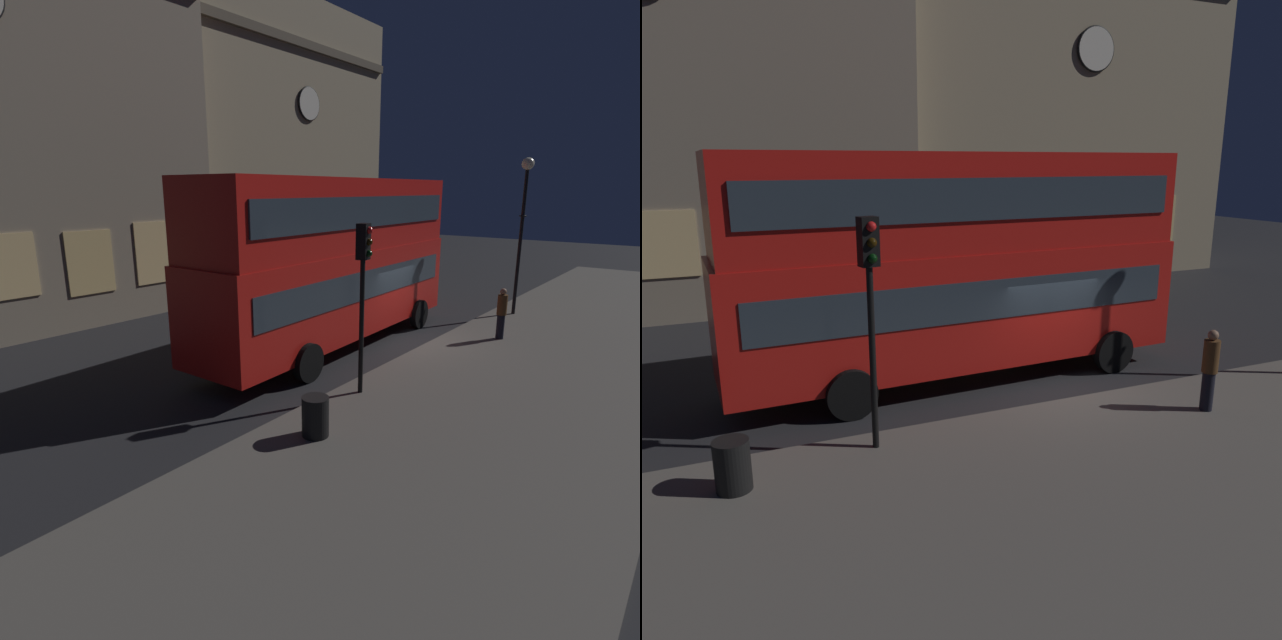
{
  "view_description": "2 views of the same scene",
  "coord_description": "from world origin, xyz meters",
  "views": [
    {
      "loc": [
        -14.84,
        -8.01,
        5.13
      ],
      "look_at": [
        -4.44,
        0.29,
        1.64
      ],
      "focal_mm": 28.06,
      "sensor_mm": 36.0,
      "label": 1
    },
    {
      "loc": [
        -7.58,
        -11.52,
        5.26
      ],
      "look_at": [
        -2.43,
        0.31,
        1.88
      ],
      "focal_mm": 34.14,
      "sensor_mm": 36.0,
      "label": 2
    }
  ],
  "objects": [
    {
      "name": "building_plain_facade",
      "position": [
        7.23,
        15.04,
        7.69
      ],
      "size": [
        17.87,
        7.36,
        15.38
      ],
      "color": "tan",
      "rests_on": "ground"
    },
    {
      "name": "traffic_light_near_kerb",
      "position": [
        -4.92,
        -1.42,
        3.16
      ],
      "size": [
        0.36,
        0.38,
        4.24
      ],
      "rotation": [
        0.0,
        0.0,
        0.18
      ],
      "color": "black",
      "rests_on": "sidewalk_slab"
    },
    {
      "name": "street_lamp",
      "position": [
        5.94,
        -1.71,
        4.46
      ],
      "size": [
        0.47,
        0.47,
        6.2
      ],
      "color": "black",
      "rests_on": "sidewalk_slab"
    },
    {
      "name": "litter_bin",
      "position": [
        -7.43,
        -1.98,
        0.55
      ],
      "size": [
        0.57,
        0.57,
        0.86
      ],
      "primitive_type": "cylinder",
      "color": "black",
      "rests_on": "sidewalk_slab"
    },
    {
      "name": "sidewalk_slab",
      "position": [
        0.0,
        -4.29,
        0.06
      ],
      "size": [
        44.0,
        7.02,
        0.12
      ],
      "primitive_type": "cube",
      "color": "#5B564F",
      "rests_on": "ground"
    },
    {
      "name": "ground_plane",
      "position": [
        0.0,
        0.0,
        0.0
      ],
      "size": [
        80.0,
        80.0,
        0.0
      ],
      "primitive_type": "plane",
      "color": "#232326"
    },
    {
      "name": "double_decker_bus",
      "position": [
        -1.94,
        1.71,
        3.06
      ],
      "size": [
        11.33,
        3.19,
        5.46
      ],
      "rotation": [
        0.0,
        0.0,
        0.04
      ],
      "color": "red",
      "rests_on": "ground"
    },
    {
      "name": "pedestrian",
      "position": [
        2.0,
        -2.52,
        1.04
      ],
      "size": [
        0.33,
        0.33,
        1.77
      ],
      "rotation": [
        0.0,
        0.0,
        5.58
      ],
      "color": "black",
      "rests_on": "sidewalk_slab"
    }
  ]
}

